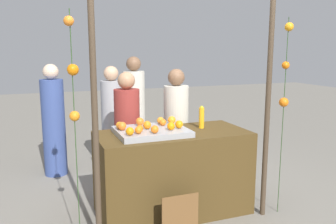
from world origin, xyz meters
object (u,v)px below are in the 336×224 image
chalkboard_sign (180,218)px  vendor_left (128,139)px  orange_1 (160,120)px  orange_0 (172,120)px  juice_bottle (202,118)px  vendor_right (176,134)px  stall_counter (173,172)px

chalkboard_sign → vendor_left: size_ratio=0.31×
orange_1 → vendor_left: (-0.28, 0.43, -0.30)m
orange_0 → juice_bottle: bearing=-12.8°
juice_bottle → vendor_right: (-0.10, 0.53, -0.31)m
orange_0 → chalkboard_sign: size_ratio=0.19×
chalkboard_sign → vendor_right: vendor_right is taller
orange_1 → vendor_right: (0.36, 0.41, -0.29)m
chalkboard_sign → vendor_right: 1.38m
vendor_right → juice_bottle: bearing=-79.5°
juice_bottle → vendor_right: 0.62m
stall_counter → orange_0: (0.05, 0.15, 0.57)m
vendor_right → stall_counter: bearing=-115.2°
juice_bottle → chalkboard_sign: juice_bottle is taller
orange_0 → vendor_right: 0.59m
orange_0 → vendor_left: size_ratio=0.06×
juice_bottle → vendor_left: size_ratio=0.17×
chalkboard_sign → stall_counter: bearing=74.6°
chalkboard_sign → vendor_left: (-0.19, 1.23, 0.50)m
chalkboard_sign → vendor_left: 1.34m
orange_1 → orange_0: bearing=-21.9°
orange_1 → vendor_right: vendor_right is taller
stall_counter → juice_bottle: juice_bottle is taller
juice_bottle → vendor_left: vendor_left is taller
juice_bottle → vendor_left: 0.98m
vendor_left → orange_1: bearing=-56.9°
orange_0 → juice_bottle: 0.35m
orange_1 → juice_bottle: size_ratio=0.31×
chalkboard_sign → vendor_left: bearing=98.7°
orange_0 → chalkboard_sign: 1.12m
chalkboard_sign → vendor_left: vendor_left is taller
orange_1 → vendor_left: 0.59m
orange_0 → orange_1: bearing=158.1°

